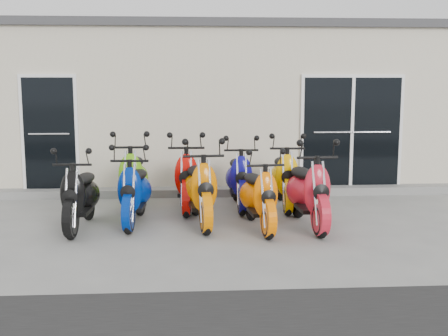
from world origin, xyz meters
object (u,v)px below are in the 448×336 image
(scooter_front_orange_a, at_px, (200,180))
(scooter_front_orange_b, at_px, (259,188))
(scooter_back_green, at_px, (133,170))
(scooter_back_blue, at_px, (239,171))
(scooter_front_blue, at_px, (134,183))
(scooter_front_black, at_px, (80,187))
(scooter_back_yellow, at_px, (284,169))
(scooter_back_red, at_px, (187,170))
(scooter_front_red, at_px, (308,182))

(scooter_front_orange_a, bearing_deg, scooter_front_orange_b, -26.97)
(scooter_back_green, height_order, scooter_back_blue, scooter_back_green)
(scooter_front_blue, relative_size, scooter_front_orange_b, 1.02)
(scooter_front_orange_a, bearing_deg, scooter_back_green, 130.14)
(scooter_front_black, height_order, scooter_front_orange_b, scooter_front_black)
(scooter_front_orange_a, xyz_separation_m, scooter_front_orange_b, (0.86, -0.33, -0.06))
(scooter_front_black, relative_size, scooter_front_orange_b, 1.01)
(scooter_front_black, bearing_deg, scooter_back_yellow, 23.46)
(scooter_back_green, bearing_deg, scooter_back_blue, 1.22)
(scooter_front_orange_b, xyz_separation_m, scooter_back_red, (-1.05, 1.40, 0.06))
(scooter_front_blue, relative_size, scooter_back_red, 0.93)
(scooter_front_black, bearing_deg, scooter_front_blue, 20.30)
(scooter_front_black, height_order, scooter_back_yellow, scooter_back_yellow)
(scooter_front_black, height_order, scooter_front_orange_a, scooter_front_orange_a)
(scooter_front_orange_a, relative_size, scooter_back_blue, 1.05)
(scooter_back_blue, bearing_deg, scooter_front_blue, -148.68)
(scooter_front_blue, bearing_deg, scooter_back_red, 54.17)
(scooter_front_orange_b, relative_size, scooter_back_blue, 0.96)
(scooter_back_yellow, bearing_deg, scooter_front_orange_a, -139.73)
(scooter_back_yellow, bearing_deg, scooter_back_blue, -177.76)
(scooter_front_blue, distance_m, scooter_back_green, 0.96)
(scooter_front_orange_a, distance_m, scooter_back_blue, 1.32)
(scooter_front_orange_a, height_order, scooter_back_blue, scooter_front_orange_a)
(scooter_front_blue, distance_m, scooter_front_orange_a, 1.00)
(scooter_back_red, relative_size, scooter_back_blue, 1.05)
(scooter_front_red, distance_m, scooter_back_yellow, 1.35)
(scooter_back_green, bearing_deg, scooter_front_blue, -84.15)
(scooter_front_orange_b, xyz_separation_m, scooter_back_green, (-1.97, 1.38, 0.07))
(scooter_front_orange_b, relative_size, scooter_back_red, 0.91)
(scooter_back_red, height_order, scooter_back_blue, scooter_back_red)
(scooter_back_blue, bearing_deg, scooter_back_red, -176.81)
(scooter_front_red, height_order, scooter_back_yellow, scooter_front_red)
(scooter_front_red, bearing_deg, scooter_back_yellow, 91.90)
(scooter_front_blue, height_order, scooter_back_blue, scooter_back_blue)
(scooter_front_orange_a, bearing_deg, scooter_back_red, 94.09)
(scooter_back_green, bearing_deg, scooter_back_red, 0.29)
(scooter_front_blue, bearing_deg, scooter_back_blue, 34.67)
(scooter_back_blue, relative_size, scooter_back_yellow, 0.98)
(scooter_front_black, xyz_separation_m, scooter_back_red, (1.58, 1.22, 0.05))
(scooter_front_black, relative_size, scooter_front_red, 0.92)
(scooter_back_blue, xyz_separation_m, scooter_back_yellow, (0.78, -0.02, 0.02))
(scooter_front_black, xyz_separation_m, scooter_back_blue, (2.47, 1.26, 0.02))
(scooter_front_black, distance_m, scooter_back_yellow, 3.48)
(scooter_front_orange_b, bearing_deg, scooter_back_blue, 90.27)
(scooter_front_black, distance_m, scooter_back_red, 2.00)
(scooter_front_orange_a, relative_size, scooter_back_green, 0.99)
(scooter_front_blue, bearing_deg, scooter_front_red, -3.87)
(scooter_front_orange_a, height_order, scooter_back_red, scooter_front_orange_a)
(scooter_back_green, relative_size, scooter_back_red, 1.02)
(scooter_front_orange_b, relative_size, scooter_back_green, 0.90)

